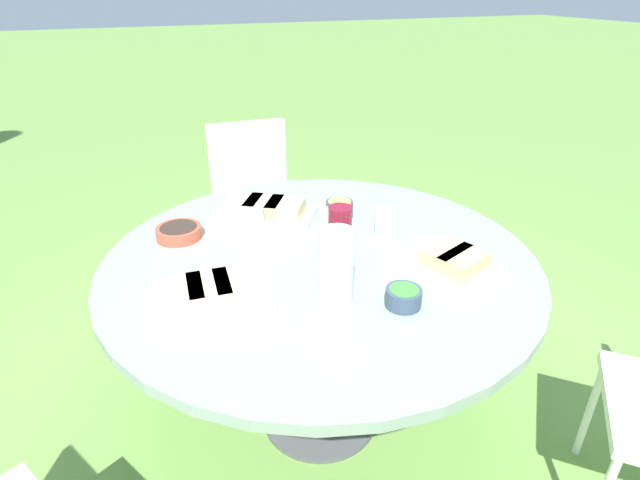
{
  "coord_description": "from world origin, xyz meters",
  "views": [
    {
      "loc": [
        -1.37,
        0.55,
        1.58
      ],
      "look_at": [
        0.0,
        0.0,
        0.81
      ],
      "focal_mm": 28.0,
      "sensor_mm": 36.0,
      "label": 1
    }
  ],
  "objects_px": {
    "chair_far_back": "(253,190)",
    "water_pitcher": "(337,266)",
    "wine_glass": "(340,221)",
    "dining_table": "(320,277)"
  },
  "relations": [
    {
      "from": "chair_far_back",
      "to": "water_pitcher",
      "type": "xyz_separation_m",
      "value": [
        -1.47,
        0.13,
        0.34
      ]
    },
    {
      "from": "chair_far_back",
      "to": "water_pitcher",
      "type": "bearing_deg",
      "value": 174.78
    },
    {
      "from": "water_pitcher",
      "to": "wine_glass",
      "type": "relative_size",
      "value": 1.22
    },
    {
      "from": "dining_table",
      "to": "wine_glass",
      "type": "xyz_separation_m",
      "value": [
        -0.03,
        -0.06,
        0.22
      ]
    },
    {
      "from": "dining_table",
      "to": "water_pitcher",
      "type": "distance_m",
      "value": 0.33
    },
    {
      "from": "dining_table",
      "to": "water_pitcher",
      "type": "xyz_separation_m",
      "value": [
        -0.26,
        0.05,
        0.2
      ]
    },
    {
      "from": "dining_table",
      "to": "wine_glass",
      "type": "height_order",
      "value": "wine_glass"
    },
    {
      "from": "chair_far_back",
      "to": "wine_glass",
      "type": "height_order",
      "value": "wine_glass"
    },
    {
      "from": "dining_table",
      "to": "chair_far_back",
      "type": "relative_size",
      "value": 1.64
    },
    {
      "from": "chair_far_back",
      "to": "wine_glass",
      "type": "distance_m",
      "value": 1.3
    }
  ]
}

